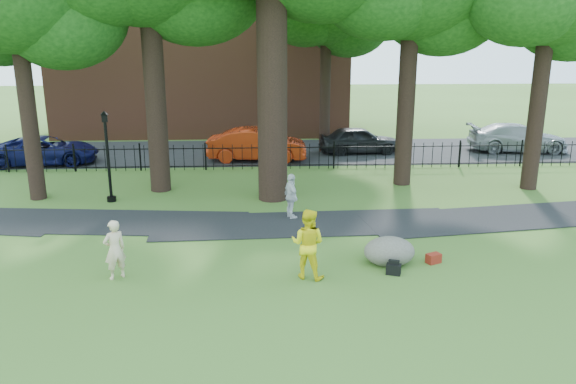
{
  "coord_description": "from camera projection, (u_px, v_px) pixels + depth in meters",
  "views": [
    {
      "loc": [
        -0.5,
        -13.68,
        6.01
      ],
      "look_at": [
        0.32,
        2.0,
        1.65
      ],
      "focal_mm": 35.0,
      "sensor_mm": 36.0,
      "label": 1
    }
  ],
  "objects": [
    {
      "name": "pedestrian",
      "position": [
        291.0,
        197.0,
        18.97
      ],
      "size": [
        0.67,
        1.0,
        1.57
      ],
      "primitive_type": "imported",
      "rotation": [
        0.0,
        0.0,
        1.92
      ],
      "color": "silver",
      "rests_on": "ground"
    },
    {
      "name": "backpack",
      "position": [
        394.0,
        269.0,
        14.66
      ],
      "size": [
        0.43,
        0.35,
        0.28
      ],
      "primitive_type": "cube",
      "rotation": [
        0.0,
        0.0,
        -0.35
      ],
      "color": "black",
      "rests_on": "ground"
    },
    {
      "name": "red_sedan",
      "position": [
        257.0,
        145.0,
        27.94
      ],
      "size": [
        5.0,
        2.04,
        1.61
      ],
      "primitive_type": "imported",
      "rotation": [
        0.0,
        0.0,
        1.5
      ],
      "color": "#A6270C",
      "rests_on": "ground"
    },
    {
      "name": "man",
      "position": [
        308.0,
        244.0,
        14.28
      ],
      "size": [
        1.09,
        0.99,
        1.84
      ],
      "primitive_type": "imported",
      "rotation": [
        0.0,
        0.0,
        2.74
      ],
      "color": "yellow",
      "rests_on": "ground"
    },
    {
      "name": "woman",
      "position": [
        115.0,
        250.0,
        14.26
      ],
      "size": [
        0.68,
        0.64,
        1.57
      ],
      "primitive_type": "imported",
      "rotation": [
        0.0,
        0.0,
        3.76
      ],
      "color": "beige",
      "rests_on": "ground"
    },
    {
      "name": "navy_van",
      "position": [
        45.0,
        150.0,
        27.21
      ],
      "size": [
        5.14,
        2.8,
        1.37
      ],
      "primitive_type": "imported",
      "rotation": [
        0.0,
        0.0,
        1.68
      ],
      "color": "#0D1043",
      "rests_on": "ground"
    },
    {
      "name": "boulder",
      "position": [
        389.0,
        249.0,
        15.29
      ],
      "size": [
        1.53,
        1.24,
        0.81
      ],
      "primitive_type": "ellipsoid",
      "rotation": [
        0.0,
        0.0,
        -0.15
      ],
      "color": "slate",
      "rests_on": "ground"
    },
    {
      "name": "red_bag",
      "position": [
        433.0,
        258.0,
        15.39
      ],
      "size": [
        0.46,
        0.39,
        0.27
      ],
      "primitive_type": "cube",
      "rotation": [
        0.0,
        0.0,
        0.44
      ],
      "color": "maroon",
      "rests_on": "ground"
    },
    {
      "name": "lamppost",
      "position": [
        108.0,
        158.0,
        20.75
      ],
      "size": [
        0.34,
        0.34,
        3.42
      ],
      "rotation": [
        0.0,
        0.0,
        0.24
      ],
      "color": "black",
      "rests_on": "ground"
    },
    {
      "name": "iron_fence",
      "position": [
        270.0,
        157.0,
        26.18
      ],
      "size": [
        44.0,
        0.04,
        1.2
      ],
      "color": "black",
      "rests_on": "ground"
    },
    {
      "name": "ground",
      "position": [
        280.0,
        273.0,
        14.79
      ],
      "size": [
        120.0,
        120.0,
        0.0
      ],
      "primitive_type": "plane",
      "color": "#3F6021",
      "rests_on": "ground"
    },
    {
      "name": "street",
      "position": [
        269.0,
        152.0,
        30.19
      ],
      "size": [
        80.0,
        7.0,
        0.02
      ],
      "primitive_type": "cube",
      "color": "black",
      "rests_on": "ground"
    },
    {
      "name": "footpath",
      "position": [
        306.0,
        224.0,
        18.6
      ],
      "size": [
        36.07,
        3.85,
        0.03
      ],
      "primitive_type": "cube",
      "rotation": [
        0.0,
        0.0,
        0.03
      ],
      "color": "black",
      "rests_on": "ground"
    },
    {
      "name": "brick_building",
      "position": [
        203.0,
        37.0,
        36.08
      ],
      "size": [
        18.0,
        8.0,
        12.0
      ],
      "primitive_type": "cube",
      "color": "brown",
      "rests_on": "ground"
    },
    {
      "name": "grey_car",
      "position": [
        359.0,
        140.0,
        29.76
      ],
      "size": [
        4.29,
        1.9,
        1.43
      ],
      "primitive_type": "imported",
      "rotation": [
        0.0,
        0.0,
        1.62
      ],
      "color": "black",
      "rests_on": "ground"
    },
    {
      "name": "silver_car",
      "position": [
        517.0,
        138.0,
        30.18
      ],
      "size": [
        5.35,
        2.62,
        1.5
      ],
      "primitive_type": "imported",
      "rotation": [
        0.0,
        0.0,
        1.47
      ],
      "color": "#909398",
      "rests_on": "ground"
    }
  ]
}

